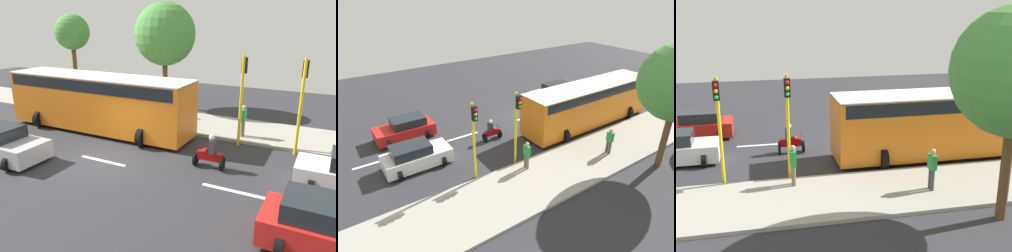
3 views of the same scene
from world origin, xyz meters
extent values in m
cube|color=#2D2D33|center=(0.00, 0.00, -0.05)|extent=(40.00, 60.00, 0.10)
cube|color=#9E998E|center=(7.00, 0.00, 0.07)|extent=(4.00, 60.00, 0.15)
cube|color=white|center=(0.00, -12.00, 0.01)|extent=(0.20, 2.40, 0.01)
cube|color=white|center=(0.00, -6.00, 0.01)|extent=(0.20, 2.40, 0.01)
cube|color=white|center=(0.00, 0.00, 0.01)|extent=(0.20, 2.40, 0.01)
cube|color=white|center=(0.00, 6.00, 0.01)|extent=(0.20, 2.40, 0.01)
cube|color=white|center=(0.00, 12.00, 0.01)|extent=(0.20, 2.40, 0.01)
cube|color=#B7B7BC|center=(-1.79, 4.30, 0.56)|extent=(1.88, 4.38, 0.80)
cube|color=#1E2328|center=(-1.79, 4.65, 1.24)|extent=(1.58, 2.45, 0.56)
cylinder|color=black|center=(-0.96, 2.86, 0.32)|extent=(0.64, 0.22, 0.64)
cylinder|color=black|center=(-2.62, 2.86, 0.32)|extent=(0.64, 0.22, 0.64)
cylinder|color=black|center=(-0.96, 5.75, 0.32)|extent=(0.64, 0.22, 0.64)
cylinder|color=black|center=(-2.62, 5.75, 0.32)|extent=(0.64, 0.22, 0.64)
cube|color=red|center=(-2.07, -9.40, 0.56)|extent=(1.81, 3.94, 0.80)
cube|color=#1E2328|center=(-2.07, -9.09, 1.24)|extent=(1.52, 2.21, 0.56)
cylinder|color=black|center=(-1.28, -10.70, 0.32)|extent=(0.64, 0.22, 0.64)
cylinder|color=black|center=(-2.87, -10.70, 0.32)|extent=(0.64, 0.22, 0.64)
cylinder|color=black|center=(-1.28, -8.10, 0.32)|extent=(0.64, 0.22, 0.64)
cylinder|color=black|center=(-2.87, -8.10, 0.32)|extent=(0.64, 0.22, 0.64)
cube|color=white|center=(1.82, -9.85, 0.56)|extent=(1.74, 3.90, 0.80)
cube|color=#1E2328|center=(1.82, -10.16, 1.24)|extent=(1.46, 2.18, 0.56)
cylinder|color=black|center=(1.06, -8.56, 0.32)|extent=(0.64, 0.22, 0.64)
cylinder|color=black|center=(2.58, -8.56, 0.32)|extent=(0.64, 0.22, 0.64)
cylinder|color=black|center=(1.06, -11.14, 0.32)|extent=(0.64, 0.22, 0.64)
cylinder|color=black|center=(2.58, -11.14, 0.32)|extent=(0.64, 0.22, 0.64)
cube|color=orange|center=(3.46, 2.88, 1.65)|extent=(2.50, 11.00, 2.90)
cube|color=black|center=(3.46, 2.88, 2.75)|extent=(2.52, 10.56, 0.60)
cube|color=white|center=(3.46, 2.88, 3.12)|extent=(2.50, 11.00, 0.08)
cylinder|color=black|center=(2.36, 6.40, 0.50)|extent=(1.00, 0.30, 1.00)
cylinder|color=black|center=(4.56, 6.40, 0.50)|extent=(1.00, 0.30, 1.00)
cylinder|color=black|center=(2.36, -0.64, 0.50)|extent=(1.00, 0.30, 1.00)
cylinder|color=black|center=(4.56, -0.64, 0.50)|extent=(1.00, 0.30, 1.00)
cylinder|color=black|center=(1.51, -3.87, 0.30)|extent=(0.60, 0.10, 0.60)
cylinder|color=black|center=(1.51, -5.07, 0.30)|extent=(0.60, 0.10, 0.60)
cube|color=#990C0C|center=(1.51, -4.52, 0.55)|extent=(0.28, 1.10, 0.36)
sphere|color=#990C0C|center=(1.51, -4.32, 0.73)|extent=(0.32, 0.32, 0.32)
cylinder|color=black|center=(1.51, -3.97, 0.90)|extent=(0.55, 0.04, 0.04)
cube|color=#333338|center=(1.51, -4.62, 1.00)|extent=(0.36, 0.24, 0.60)
sphere|color=silver|center=(1.51, -4.57, 1.40)|extent=(0.26, 0.26, 0.26)
cylinder|color=#3F3F3F|center=(7.27, 0.46, 0.57)|extent=(0.16, 0.16, 0.85)
cylinder|color=#3F3F3F|center=(7.47, 0.46, 0.57)|extent=(0.16, 0.16, 0.85)
cube|color=#268C3F|center=(7.37, 0.46, 1.30)|extent=(0.40, 0.24, 0.60)
sphere|color=tan|center=(7.37, 0.46, 1.73)|extent=(0.22, 0.22, 0.22)
cylinder|color=#72604C|center=(5.66, -4.79, 0.57)|extent=(0.16, 0.16, 0.85)
cylinder|color=#72604C|center=(5.86, -4.79, 0.57)|extent=(0.16, 0.16, 0.85)
cube|color=#268C3F|center=(5.76, -4.79, 1.30)|extent=(0.40, 0.24, 0.60)
sphere|color=tan|center=(5.76, -4.79, 1.73)|extent=(0.22, 0.22, 0.22)
cylinder|color=yellow|center=(4.75, -4.85, 2.25)|extent=(0.14, 0.14, 4.50)
cube|color=black|center=(4.97, -4.85, 4.00)|extent=(0.24, 0.24, 0.76)
sphere|color=red|center=(5.09, -4.85, 4.24)|extent=(0.16, 0.16, 0.16)
sphere|color=#F2A50C|center=(5.09, -4.85, 4.00)|extent=(0.16, 0.16, 0.16)
sphere|color=green|center=(5.09, -4.85, 3.76)|extent=(0.16, 0.16, 0.16)
cylinder|color=yellow|center=(4.75, -7.58, 2.25)|extent=(0.14, 0.14, 4.50)
cube|color=black|center=(4.97, -7.58, 4.00)|extent=(0.24, 0.24, 0.76)
sphere|color=red|center=(5.09, -7.58, 4.24)|extent=(0.16, 0.16, 0.16)
sphere|color=#F2A50C|center=(5.09, -7.58, 4.00)|extent=(0.16, 0.16, 0.16)
sphere|color=green|center=(5.09, -7.58, 3.76)|extent=(0.16, 0.16, 0.16)
cylinder|color=brown|center=(9.82, 2.00, 1.83)|extent=(0.36, 0.36, 3.66)
camera|label=1|loc=(-10.75, -8.82, 6.04)|focal=35.12mm
camera|label=2|loc=(16.72, -13.73, 9.83)|focal=31.10mm
camera|label=3|loc=(21.54, -6.18, 7.22)|focal=44.91mm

